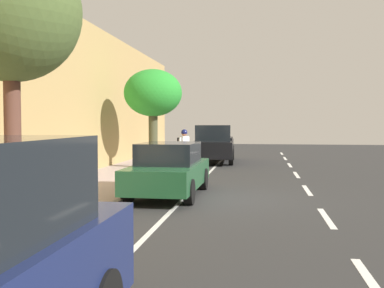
{
  "coord_description": "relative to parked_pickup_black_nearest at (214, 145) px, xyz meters",
  "views": [
    {
      "loc": [
        -1.41,
        12.62,
        2.11
      ],
      "look_at": [
        1.48,
        -7.29,
        1.15
      ],
      "focal_mm": 43.54,
      "sensor_mm": 36.0,
      "label": 1
    }
  ],
  "objects": [
    {
      "name": "ground",
      "position": [
        -0.92,
        11.48,
        -0.9
      ],
      "size": [
        63.79,
        63.79,
        0.0
      ],
      "primitive_type": "plane",
      "color": "#2E2E2E"
    },
    {
      "name": "sidewalk",
      "position": [
        2.82,
        11.48,
        -0.83
      ],
      "size": [
        3.09,
        39.87,
        0.14
      ],
      "primitive_type": "cube",
      "color": "#B39D9A",
      "rests_on": "ground"
    },
    {
      "name": "curb_edge",
      "position": [
        1.2,
        11.48,
        -0.83
      ],
      "size": [
        0.16,
        39.87,
        0.14
      ],
      "primitive_type": "cube",
      "color": "gray",
      "rests_on": "ground"
    },
    {
      "name": "lane_stripe_centre",
      "position": [
        -3.8,
        11.54,
        -0.9
      ],
      "size": [
        0.14,
        40.0,
        0.01
      ],
      "color": "white",
      "rests_on": "ground"
    },
    {
      "name": "lane_stripe_bike_edge",
      "position": [
        -0.27,
        11.48,
        -0.9
      ],
      "size": [
        0.12,
        39.87,
        0.01
      ],
      "primitive_type": "cube",
      "color": "white",
      "rests_on": "ground"
    },
    {
      "name": "building_facade",
      "position": [
        4.62,
        11.48,
        2.13
      ],
      "size": [
        0.5,
        39.87,
        6.06
      ],
      "primitive_type": "cube",
      "color": "tan",
      "rests_on": "ground"
    },
    {
      "name": "parked_pickup_black_nearest",
      "position": [
        0.0,
        0.0,
        0.0
      ],
      "size": [
        2.19,
        5.38,
        1.95
      ],
      "color": "black",
      "rests_on": "ground"
    },
    {
      "name": "parked_sedan_green_second",
      "position": [
        0.22,
        11.1,
        -0.15
      ],
      "size": [
        1.88,
        4.42,
        1.52
      ],
      "color": "#1E512D",
      "rests_on": "ground"
    },
    {
      "name": "bicycle_at_curb",
      "position": [
        0.73,
        4.48,
        -0.52
      ],
      "size": [
        1.5,
        0.99,
        0.78
      ],
      "color": "black",
      "rests_on": "ground"
    },
    {
      "name": "cyclist_with_backpack",
      "position": [
        0.95,
        4.02,
        0.2
      ],
      "size": [
        0.53,
        0.55,
        1.79
      ],
      "color": "#C6B284",
      "rests_on": "ground"
    },
    {
      "name": "street_tree_near_cyclist",
      "position": [
        2.19,
        4.6,
        2.39
      ],
      "size": [
        2.48,
        2.48,
        4.22
      ],
      "color": "#48492F",
      "rests_on": "sidewalk"
    },
    {
      "name": "street_tree_mid_block",
      "position": [
        2.19,
        16.07,
        3.2
      ],
      "size": [
        2.57,
        2.57,
        5.29
      ],
      "color": "brown",
      "rests_on": "sidewalk"
    },
    {
      "name": "fire_hydrant",
      "position": [
        1.63,
        13.83,
        -0.34
      ],
      "size": [
        0.22,
        0.22,
        0.84
      ],
      "color": "red",
      "rests_on": "sidewalk"
    }
  ]
}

